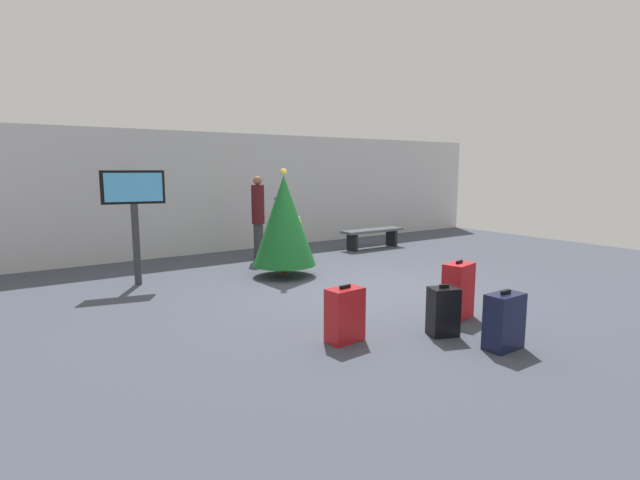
% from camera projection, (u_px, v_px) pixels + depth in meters
% --- Properties ---
extents(ground_plane, '(16.00, 16.00, 0.00)m').
position_uv_depth(ground_plane, '(371.00, 290.00, 7.97)').
color(ground_plane, '#424754').
extents(back_wall, '(16.00, 0.20, 2.83)m').
position_uv_depth(back_wall, '(239.00, 192.00, 11.79)').
color(back_wall, silver).
rests_on(back_wall, ground_plane).
extents(holiday_tree, '(1.16, 1.16, 1.99)m').
position_uv_depth(holiday_tree, '(284.00, 220.00, 8.85)').
color(holiday_tree, '#4C3319').
rests_on(holiday_tree, ground_plane).
extents(flight_info_kiosk, '(1.01, 0.31, 1.96)m').
position_uv_depth(flight_info_kiosk, '(134.00, 204.00, 8.14)').
color(flight_info_kiosk, '#333338').
rests_on(flight_info_kiosk, ground_plane).
extents(waiting_bench, '(1.73, 0.44, 0.48)m').
position_uv_depth(waiting_bench, '(373.00, 234.00, 12.08)').
color(waiting_bench, '#4C5159').
rests_on(waiting_bench, ground_plane).
extents(traveller_0, '(0.36, 0.36, 1.83)m').
position_uv_depth(traveller_0, '(258.00, 215.00, 10.53)').
color(traveller_0, '#333338').
rests_on(traveller_0, ground_plane).
extents(suitcase_0, '(0.44, 0.26, 0.67)m').
position_uv_depth(suitcase_0, '(504.00, 321.00, 5.34)').
color(suitcase_0, '#141938').
rests_on(suitcase_0, ground_plane).
extents(suitcase_1, '(0.47, 0.36, 0.78)m').
position_uv_depth(suitcase_1, '(458.00, 291.00, 6.45)').
color(suitcase_1, '#B2191E').
rests_on(suitcase_1, ground_plane).
extents(suitcase_2, '(0.40, 0.36, 0.63)m').
position_uv_depth(suitcase_2, '(443.00, 311.00, 5.78)').
color(suitcase_2, black).
rests_on(suitcase_2, ground_plane).
extents(suitcase_3, '(0.44, 0.29, 0.67)m').
position_uv_depth(suitcase_3, '(345.00, 315.00, 5.57)').
color(suitcase_3, '#B2191E').
rests_on(suitcase_3, ground_plane).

